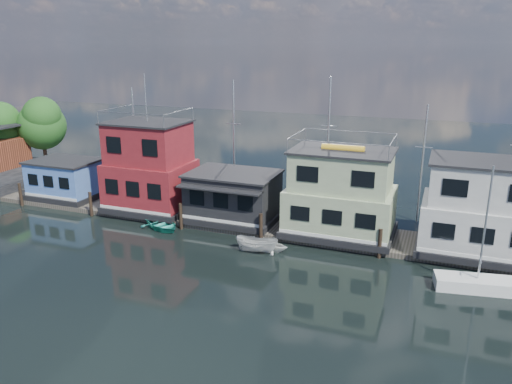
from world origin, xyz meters
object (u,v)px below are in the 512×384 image
at_px(houseboat_red, 150,168).
at_px(houseboat_green, 341,195).
at_px(houseboat_dark, 233,196).
at_px(day_sailer, 477,283).
at_px(motorboat, 257,245).
at_px(dinghy_teal, 162,225).
at_px(dinghy_white, 275,245).
at_px(houseboat_blue, 66,179).
at_px(houseboat_white, 482,210).

bearing_deg(houseboat_red, houseboat_green, 0.00).
xyz_separation_m(houseboat_dark, day_sailer, (18.84, -5.46, -1.96)).
distance_m(houseboat_dark, motorboat, 6.68).
height_order(houseboat_red, houseboat_green, houseboat_red).
xyz_separation_m(dinghy_teal, day_sailer, (23.78, -2.14, 0.06)).
distance_m(day_sailer, dinghy_white, 13.67).
xyz_separation_m(houseboat_blue, houseboat_green, (26.50, 0.00, 1.34)).
relative_size(houseboat_green, houseboat_white, 1.00).
bearing_deg(day_sailer, houseboat_red, 158.79).
relative_size(houseboat_dark, motorboat, 2.30).
bearing_deg(day_sailer, dinghy_teal, 165.20).
bearing_deg(houseboat_red, day_sailer, -11.55).
distance_m(houseboat_blue, motorboat, 22.16).
bearing_deg(houseboat_green, dinghy_white, -130.85).
relative_size(houseboat_dark, dinghy_teal, 1.95).
height_order(houseboat_dark, houseboat_white, houseboat_white).
height_order(houseboat_green, dinghy_teal, houseboat_green).
bearing_deg(houseboat_red, houseboat_white, 0.00).
relative_size(houseboat_red, day_sailer, 1.50).
bearing_deg(dinghy_teal, houseboat_blue, 102.35).
bearing_deg(day_sailer, houseboat_green, 141.20).
bearing_deg(houseboat_dark, day_sailer, -16.18).
xyz_separation_m(houseboat_green, houseboat_white, (10.00, -0.00, -0.01)).
height_order(houseboat_blue, dinghy_teal, houseboat_blue).
bearing_deg(houseboat_white, houseboat_blue, -180.00).
bearing_deg(houseboat_red, houseboat_blue, -180.00).
xyz_separation_m(houseboat_white, dinghy_teal, (-23.94, -3.35, -3.14)).
bearing_deg(motorboat, houseboat_red, 65.43).
distance_m(houseboat_green, houseboat_white, 10.00).
xyz_separation_m(houseboat_red, day_sailer, (26.84, -5.48, -3.65)).
bearing_deg(houseboat_green, houseboat_white, -0.00).
xyz_separation_m(houseboat_blue, dinghy_teal, (12.56, -3.35, -1.81)).
distance_m(houseboat_blue, houseboat_green, 26.53).
relative_size(houseboat_dark, houseboat_white, 0.88).
relative_size(houseboat_dark, dinghy_white, 3.79).
bearing_deg(houseboat_green, houseboat_dark, -179.88).
distance_m(houseboat_white, dinghy_white, 14.78).
bearing_deg(houseboat_green, day_sailer, -29.14).
relative_size(houseboat_blue, houseboat_white, 0.76).
xyz_separation_m(houseboat_blue, houseboat_red, (9.50, 0.00, 1.90)).
height_order(houseboat_blue, houseboat_green, houseboat_green).
bearing_deg(dinghy_white, dinghy_teal, 91.22).
height_order(houseboat_red, dinghy_teal, houseboat_red).
relative_size(houseboat_green, dinghy_teal, 2.22).
relative_size(houseboat_red, motorboat, 3.68).
bearing_deg(houseboat_dark, houseboat_blue, 179.94).
bearing_deg(dinghy_teal, dinghy_white, -68.53).
bearing_deg(motorboat, dinghy_teal, 77.48).
distance_m(houseboat_blue, houseboat_white, 36.52).
distance_m(houseboat_dark, houseboat_green, 9.07).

